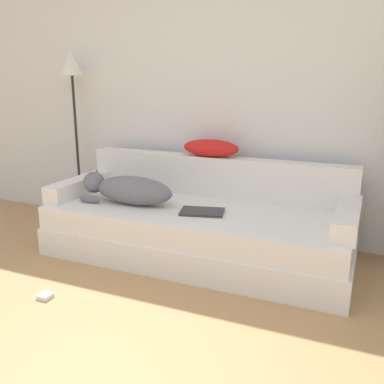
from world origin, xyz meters
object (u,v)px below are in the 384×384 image
at_px(dog, 127,189).
at_px(throw_pillow, 211,148).
at_px(laptop, 202,212).
at_px(couch, 197,233).
at_px(power_adapter, 45,296).
at_px(floor_lamp, 73,87).

height_order(dog, throw_pillow, throw_pillow).
distance_m(dog, laptop, 0.63).
distance_m(couch, laptop, 0.24).
xyz_separation_m(laptop, power_adapter, (-0.70, -0.89, -0.39)).
height_order(couch, laptop, laptop).
relative_size(dog, laptop, 2.21).
xyz_separation_m(dog, throw_pillow, (0.50, 0.50, 0.28)).
distance_m(couch, dog, 0.64).
xyz_separation_m(couch, floor_lamp, (-1.41, 0.41, 1.07)).
bearing_deg(dog, floor_lamp, 149.17).
xyz_separation_m(floor_lamp, power_adapter, (0.78, -1.40, -1.25)).
relative_size(dog, power_adapter, 9.92).
bearing_deg(couch, dog, -169.68).
relative_size(couch, floor_lamp, 1.44).
relative_size(couch, dog, 2.94).
height_order(couch, throw_pillow, throw_pillow).
bearing_deg(throw_pillow, power_adapter, -112.72).
distance_m(dog, floor_lamp, 1.26).
bearing_deg(dog, couch, 10.32).
bearing_deg(floor_lamp, throw_pillow, -0.72).
bearing_deg(floor_lamp, dog, -30.83).
relative_size(throw_pillow, floor_lamp, 0.30).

